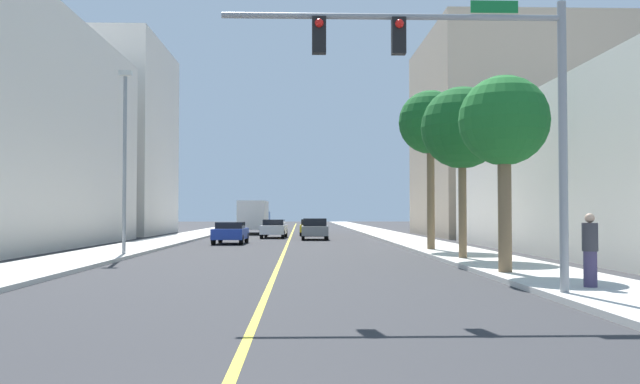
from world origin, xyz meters
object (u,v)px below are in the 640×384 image
object	(u,v)px
delivery_truck	(254,216)
pedestrian	(590,250)
car_gray	(315,229)
car_blue	(230,232)
palm_far	(430,124)
street_lamp	(125,152)
palm_mid	(462,129)
traffic_signal_mast	(465,81)
car_white	(274,228)
palm_near	(504,123)
car_yellow	(311,227)

from	to	relation	value
delivery_truck	pedestrian	xyz separation A→B (m)	(11.38, -45.15, -0.56)
car_gray	delivery_truck	world-z (taller)	delivery_truck
car_blue	palm_far	bearing A→B (deg)	-37.73
street_lamp	palm_mid	distance (m)	14.62
traffic_signal_mast	delivery_truck	world-z (taller)	traffic_signal_mast
car_gray	car_white	world-z (taller)	car_gray
palm_far	car_white	size ratio (longest dim) A/B	1.70
palm_near	car_yellow	world-z (taller)	palm_near
palm_far	car_gray	distance (m)	17.00
car_blue	car_yellow	bearing A→B (deg)	71.58
car_blue	delivery_truck	distance (m)	19.56
traffic_signal_mast	palm_mid	world-z (taller)	palm_mid
car_yellow	car_blue	xyz separation A→B (m)	(-5.29, -14.63, -0.01)
palm_mid	car_blue	bearing A→B (deg)	125.70
palm_mid	car_gray	size ratio (longest dim) A/B	1.77
palm_far	car_blue	world-z (taller)	palm_far
palm_mid	pedestrian	bearing A→B (deg)	-86.85
palm_mid	car_white	bearing A→B (deg)	109.02
car_gray	car_blue	world-z (taller)	car_gray
car_yellow	car_blue	bearing A→B (deg)	-108.91
car_gray	palm_near	bearing A→B (deg)	-78.84
traffic_signal_mast	street_lamp	distance (m)	18.48
traffic_signal_mast	palm_near	bearing A→B (deg)	64.22
street_lamp	palm_far	bearing A→B (deg)	13.31
street_lamp	palm_near	distance (m)	16.83
palm_mid	car_yellow	size ratio (longest dim) A/B	1.80
pedestrian	car_white	bearing A→B (deg)	106.20
palm_far	car_gray	xyz separation A→B (m)	(-5.47, 15.09, -5.62)
pedestrian	car_blue	bearing A→B (deg)	115.83
traffic_signal_mast	palm_mid	bearing A→B (deg)	76.57
palm_far	palm_near	bearing A→B (deg)	-91.01
car_gray	traffic_signal_mast	bearing A→B (deg)	-84.74
traffic_signal_mast	palm_far	world-z (taller)	palm_far
car_yellow	car_white	xyz separation A→B (m)	(-2.95, -4.94, 0.02)
street_lamp	car_gray	size ratio (longest dim) A/B	2.08
street_lamp	pedestrian	xyz separation A→B (m)	(14.87, -13.36, -3.57)
delivery_truck	car_yellow	bearing A→B (deg)	-42.51
palm_near	palm_mid	distance (m)	6.36
traffic_signal_mast	palm_near	distance (m)	5.72
street_lamp	car_white	world-z (taller)	street_lamp
palm_far	car_white	xyz separation A→B (m)	(-8.55, 18.56, -5.65)
street_lamp	palm_mid	bearing A→B (deg)	-11.65
palm_near	palm_mid	xyz separation A→B (m)	(0.25, 6.32, 0.63)
traffic_signal_mast	palm_mid	xyz separation A→B (m)	(2.74, 11.46, 0.36)
palm_mid	car_yellow	bearing A→B (deg)	100.69
traffic_signal_mast	palm_far	bearing A→B (deg)	81.35
street_lamp	pedestrian	bearing A→B (deg)	-41.94
traffic_signal_mast	pedestrian	size ratio (longest dim) A/B	4.39
car_blue	car_white	size ratio (longest dim) A/B	0.87
car_white	traffic_signal_mast	bearing A→B (deg)	-78.56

